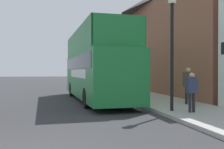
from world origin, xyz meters
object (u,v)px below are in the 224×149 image
at_px(lamp_post_third, 100,58).
at_px(parked_car_ahead_of_bus, 88,83).
at_px(pedestrian_third, 188,82).
at_px(lamp_post_nearest, 172,26).
at_px(tour_bus, 96,71).
at_px(lamp_post_second, 120,51).
at_px(pedestrian_second, 192,88).

bearing_deg(lamp_post_third, parked_car_ahead_of_bus, -116.69).
bearing_deg(pedestrian_third, lamp_post_nearest, -133.04).
bearing_deg(tour_bus, parked_car_ahead_of_bus, 83.47).
height_order(parked_car_ahead_of_bus, pedestrian_third, pedestrian_third).
height_order(pedestrian_third, lamp_post_nearest, lamp_post_nearest).
relative_size(parked_car_ahead_of_bus, lamp_post_third, 1.02).
xyz_separation_m(parked_car_ahead_of_bus, lamp_post_third, (1.77, 3.52, 2.46)).
height_order(tour_bus, lamp_post_third, lamp_post_third).
bearing_deg(parked_car_ahead_of_bus, pedestrian_third, -76.01).
xyz_separation_m(pedestrian_third, lamp_post_third, (-1.69, 15.92, 1.94)).
bearing_deg(lamp_post_nearest, lamp_post_second, 89.51).
bearing_deg(parked_car_ahead_of_bus, pedestrian_second, -82.82).
relative_size(pedestrian_third, lamp_post_second, 0.40).
bearing_deg(lamp_post_nearest, lamp_post_third, 89.82).
height_order(parked_car_ahead_of_bus, lamp_post_nearest, lamp_post_nearest).
height_order(tour_bus, pedestrian_third, tour_bus).
height_order(tour_bus, lamp_post_second, lamp_post_second).
relative_size(tour_bus, lamp_post_third, 2.47).
relative_size(lamp_post_nearest, lamp_post_second, 1.13).
relative_size(lamp_post_nearest, lamp_post_third, 1.16).
xyz_separation_m(parked_car_ahead_of_bus, lamp_post_nearest, (1.72, -14.27, 2.89)).
relative_size(pedestrian_second, lamp_post_second, 0.35).
xyz_separation_m(tour_bus, lamp_post_third, (2.33, 12.00, 1.36)).
bearing_deg(pedestrian_third, tour_bus, 135.75).
bearing_deg(lamp_post_third, pedestrian_second, -88.36).
relative_size(parked_car_ahead_of_bus, pedestrian_third, 2.46).
bearing_deg(pedestrian_third, pedestrian_second, -115.58).
xyz_separation_m(tour_bus, pedestrian_second, (2.85, -6.35, -0.73)).
distance_m(parked_car_ahead_of_bus, pedestrian_second, 15.02).
height_order(pedestrian_second, lamp_post_nearest, lamp_post_nearest).
bearing_deg(lamp_post_nearest, pedestrian_second, -44.45).
xyz_separation_m(pedestrian_third, lamp_post_nearest, (-1.75, -1.87, 2.37)).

